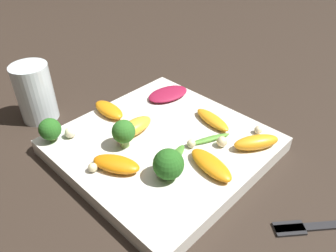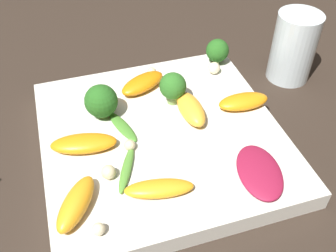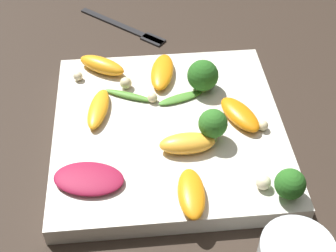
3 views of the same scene
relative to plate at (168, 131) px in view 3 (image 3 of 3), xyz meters
name	(u,v)px [view 3 (image 3 of 3)]	position (x,y,z in m)	size (l,w,h in m)	color
ground_plane	(168,137)	(0.00, 0.00, -0.01)	(2.40, 2.40, 0.00)	#2D231C
plate	(168,131)	(0.00, 0.00, 0.00)	(0.29, 0.29, 0.03)	silver
fork	(130,29)	(-0.25, -0.04, -0.01)	(0.13, 0.14, 0.01)	#262628
radicchio_leaf_0	(89,179)	(0.08, -0.10, 0.02)	(0.06, 0.09, 0.01)	maroon
orange_segment_0	(102,65)	(-0.12, -0.09, 0.02)	(0.06, 0.07, 0.02)	orange
orange_segment_1	(191,194)	(0.12, 0.01, 0.02)	(0.07, 0.03, 0.02)	orange
orange_segment_2	(187,143)	(0.05, 0.02, 0.02)	(0.03, 0.07, 0.02)	#FCAD33
orange_segment_3	(161,72)	(-0.10, 0.00, 0.02)	(0.08, 0.05, 0.02)	orange
orange_segment_4	(239,112)	(0.00, 0.09, 0.02)	(0.08, 0.06, 0.02)	orange
orange_segment_5	(98,109)	(-0.03, -0.09, 0.02)	(0.08, 0.04, 0.01)	orange
broccoli_floret_0	(213,124)	(0.03, 0.05, 0.04)	(0.04, 0.04, 0.05)	#7A9E51
broccoli_floret_1	(290,184)	(0.12, 0.12, 0.03)	(0.03, 0.03, 0.04)	#7A9E51
broccoli_floret_2	(203,76)	(-0.06, 0.05, 0.04)	(0.04, 0.04, 0.05)	#84AD5B
arugula_sprig_0	(181,98)	(-0.05, 0.02, 0.02)	(0.03, 0.07, 0.01)	#47842D
arugula_sprig_1	(128,95)	(-0.06, -0.05, 0.02)	(0.04, 0.07, 0.01)	#518E33
macadamia_nut_0	(263,125)	(0.02, 0.12, 0.02)	(0.01, 0.01, 0.01)	beige
macadamia_nut_1	(126,83)	(-0.08, -0.05, 0.02)	(0.02, 0.02, 0.02)	beige
macadamia_nut_2	(152,98)	(-0.04, -0.02, 0.02)	(0.01, 0.01, 0.01)	beige
macadamia_nut_3	(263,182)	(0.11, 0.10, 0.02)	(0.02, 0.02, 0.02)	beige
macadamia_nut_4	(78,76)	(-0.10, -0.12, 0.02)	(0.01, 0.01, 0.01)	beige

